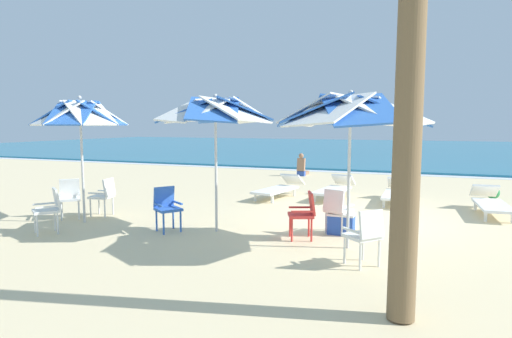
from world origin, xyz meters
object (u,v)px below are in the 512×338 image
(beach_umbrella_2, at_px, (80,115))
(plastic_chair_5, at_px, (70,196))
(plastic_chair_0, at_px, (304,212))
(plastic_chair_4, at_px, (49,208))
(sun_lounger_1, at_px, (397,192))
(plastic_chair_3, at_px, (167,206))
(sun_lounger_3, at_px, (279,188))
(plastic_chair_6, at_px, (104,194))
(plastic_chair_1, at_px, (365,234))
(cooler_box, at_px, (341,224))
(plastic_chair_2, at_px, (337,208))
(sun_lounger_0, at_px, (491,203))
(beach_umbrella_1, at_px, (215,112))
(beach_ball, at_px, (493,193))
(beach_umbrella_0, at_px, (350,112))
(beachgoer_seated, at_px, (302,168))
(sun_lounger_2, at_px, (334,188))

(beach_umbrella_2, distance_m, plastic_chair_5, 1.90)
(plastic_chair_0, bearing_deg, plastic_chair_5, -177.95)
(plastic_chair_4, bearing_deg, sun_lounger_1, 44.25)
(plastic_chair_3, height_order, plastic_chair_4, same)
(plastic_chair_5, xyz_separation_m, sun_lounger_3, (3.49, 4.25, -0.22))
(plastic_chair_6, bearing_deg, sun_lounger_1, 34.41)
(plastic_chair_3, relative_size, beach_umbrella_2, 0.32)
(plastic_chair_1, bearing_deg, cooler_box, 110.88)
(plastic_chair_2, xyz_separation_m, cooler_box, (0.08, 0.01, -0.30))
(sun_lounger_0, bearing_deg, plastic_chair_0, -133.20)
(plastic_chair_4, bearing_deg, sun_lounger_0, 31.97)
(plastic_chair_0, distance_m, plastic_chair_1, 1.70)
(beach_umbrella_1, relative_size, plastic_chair_4, 3.08)
(plastic_chair_4, xyz_separation_m, beach_ball, (8.46, 7.46, -0.32))
(beach_umbrella_2, xyz_separation_m, cooler_box, (5.29, 1.04, -2.08))
(plastic_chair_4, xyz_separation_m, plastic_chair_5, (-0.68, 1.20, 0.00))
(plastic_chair_3, bearing_deg, beach_umbrella_0, 1.71)
(beachgoer_seated, bearing_deg, beach_umbrella_0, -70.17)
(plastic_chair_3, relative_size, plastic_chair_5, 1.00)
(plastic_chair_1, relative_size, sun_lounger_1, 0.40)
(beach_umbrella_2, bearing_deg, sun_lounger_1, 38.83)
(sun_lounger_1, relative_size, beach_ball, 6.18)
(plastic_chair_1, height_order, beach_ball, plastic_chair_1)
(plastic_chair_2, distance_m, beach_umbrella_1, 2.96)
(plastic_chair_1, relative_size, plastic_chair_6, 1.00)
(plastic_chair_3, distance_m, sun_lounger_0, 7.37)
(beach_umbrella_0, height_order, plastic_chair_1, beach_umbrella_0)
(cooler_box, bearing_deg, sun_lounger_2, 103.33)
(plastic_chair_2, xyz_separation_m, beach_ball, (3.32, 5.48, -0.32))
(plastic_chair_1, bearing_deg, plastic_chair_6, 166.63)
(beach_ball, bearing_deg, plastic_chair_3, -134.91)
(sun_lounger_0, distance_m, sun_lounger_3, 5.32)
(beach_umbrella_0, xyz_separation_m, sun_lounger_2, (-1.21, 4.83, -2.01))
(plastic_chair_3, xyz_separation_m, beach_umbrella_2, (-2.06, -0.02, 1.78))
(beach_umbrella_2, xyz_separation_m, plastic_chair_4, (0.06, -0.96, -1.78))
(plastic_chair_2, xyz_separation_m, plastic_chair_6, (-5.26, -0.34, 0.00))
(plastic_chair_0, distance_m, sun_lounger_3, 4.47)
(plastic_chair_3, xyz_separation_m, sun_lounger_3, (0.82, 4.46, -0.22))
(sun_lounger_1, xyz_separation_m, cooler_box, (-0.76, -3.83, -0.08))
(plastic_chair_6, relative_size, sun_lounger_0, 0.40)
(sun_lounger_2, distance_m, sun_lounger_3, 1.56)
(beach_umbrella_2, distance_m, beachgoer_seated, 10.26)
(sun_lounger_2, bearing_deg, beach_umbrella_0, -75.98)
(plastic_chair_4, height_order, sun_lounger_1, plastic_chair_4)
(beach_umbrella_0, height_order, sun_lounger_1, beach_umbrella_0)
(beach_umbrella_0, distance_m, plastic_chair_0, 2.01)
(plastic_chair_0, bearing_deg, plastic_chair_3, -171.39)
(plastic_chair_2, relative_size, sun_lounger_3, 0.39)
(plastic_chair_2, xyz_separation_m, sun_lounger_1, (0.85, 3.84, -0.22))
(beach_umbrella_1, relative_size, beach_umbrella_2, 0.99)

